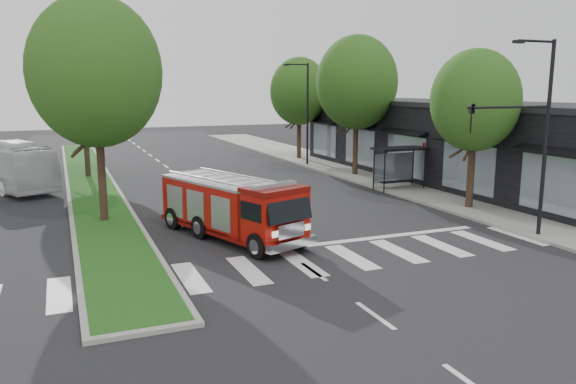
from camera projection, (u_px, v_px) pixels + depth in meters
name	position (u px, v px, depth m)	size (l,w,h in m)	color
ground	(272.00, 242.00, 22.62)	(140.00, 140.00, 0.00)	black
sidewalk_right	(398.00, 183.00, 36.35)	(5.00, 80.00, 0.15)	gray
median	(90.00, 182.00, 36.77)	(3.00, 50.00, 0.15)	gray
storefront_row	(457.00, 143.00, 37.58)	(8.00, 30.00, 5.00)	black
bus_shelter	(398.00, 157.00, 33.82)	(3.20, 1.60, 2.61)	black
tree_right_near	(475.00, 101.00, 27.70)	(4.40, 4.40, 8.05)	black
tree_right_mid	(357.00, 83.00, 38.45)	(5.60, 5.60, 9.72)	black
tree_right_far	(299.00, 91.00, 47.67)	(5.00, 5.00, 8.73)	black
tree_median_near	(95.00, 72.00, 24.61)	(5.80, 5.80, 10.16)	black
tree_median_far	(82.00, 82.00, 37.41)	(5.60, 5.60, 9.72)	black
streetlight_right_near	(530.00, 126.00, 22.15)	(4.08, 0.22, 8.00)	black
streetlight_right_far	(306.00, 109.00, 43.85)	(2.11, 0.20, 8.00)	black
fire_engine	(232.00, 208.00, 23.02)	(4.74, 7.99, 2.66)	#5F0905
city_bus	(4.00, 165.00, 34.51)	(2.48, 10.60, 2.95)	silver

